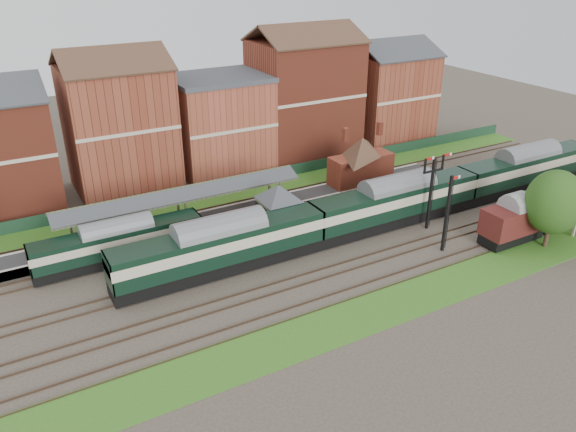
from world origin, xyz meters
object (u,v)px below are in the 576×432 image
semaphore_bracket (431,188)px  platform_railcar (119,241)px  dmu_train (396,201)px  signal_box (279,210)px  goods_van_a (559,209)px

semaphore_bracket → platform_railcar: bearing=163.6°
dmu_train → signal_box: bearing=165.5°
platform_railcar → dmu_train: bearing=-13.0°
signal_box → goods_van_a: size_ratio=1.00×
dmu_train → goods_van_a: (14.84, -9.00, -0.66)m
signal_box → goods_van_a: bearing=-24.1°
platform_railcar → goods_van_a: 45.67m
signal_box → semaphore_bracket: semaphore_bracket is taller
signal_box → platform_railcar: (-15.52, 3.25, -1.01)m
dmu_train → platform_railcar: 28.87m
semaphore_bracket → signal_box: bearing=159.1°
platform_railcar → goods_van_a: (42.96, -15.50, -0.11)m
semaphore_bracket → platform_railcar: 31.95m
semaphore_bracket → platform_railcar: semaphore_bracket is taller
signal_box → platform_railcar: size_ratio=0.37×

